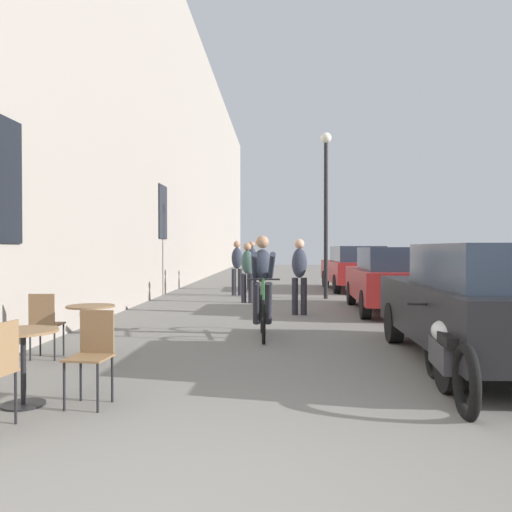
% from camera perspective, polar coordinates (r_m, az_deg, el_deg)
% --- Properties ---
extents(building_facade_left, '(0.54, 68.00, 11.40)m').
position_cam_1_polar(building_facade_left, '(17.61, -10.91, 14.67)').
color(building_facade_left, gray).
rests_on(building_facade_left, ground_plane).
extents(cafe_table_near, '(0.64, 0.64, 0.72)m').
position_cam_1_polar(cafe_table_near, '(5.47, -24.10, -9.44)').
color(cafe_table_near, black).
rests_on(cafe_table_near, ground_plane).
extents(cafe_chair_near_toward_wall, '(0.41, 0.41, 0.89)m').
position_cam_1_polar(cafe_chair_near_toward_wall, '(5.30, -17.46, -9.80)').
color(cafe_chair_near_toward_wall, black).
rests_on(cafe_chair_near_toward_wall, ground_plane).
extents(cafe_table_mid, '(0.64, 0.64, 0.72)m').
position_cam_1_polar(cafe_table_mid, '(7.42, -17.64, -6.70)').
color(cafe_table_mid, black).
rests_on(cafe_table_mid, ground_plane).
extents(cafe_chair_mid_toward_street, '(0.40, 0.40, 0.89)m').
position_cam_1_polar(cafe_chair_mid_toward_street, '(7.58, -22.09, -6.60)').
color(cafe_chair_mid_toward_street, black).
rests_on(cafe_chair_mid_toward_street, ground_plane).
extents(cyclist_on_bicycle, '(0.52, 1.76, 1.74)m').
position_cam_1_polar(cyclist_on_bicycle, '(8.84, 0.72, -3.57)').
color(cyclist_on_bicycle, black).
rests_on(cyclist_on_bicycle, ground_plane).
extents(pedestrian_near, '(0.36, 0.27, 1.70)m').
position_cam_1_polar(pedestrian_near, '(11.68, 4.77, -1.77)').
color(pedestrian_near, '#26262D').
rests_on(pedestrian_near, ground_plane).
extents(pedestrian_mid, '(0.38, 0.30, 1.64)m').
position_cam_1_polar(pedestrian_mid, '(14.22, -0.96, -1.44)').
color(pedestrian_mid, '#26262D').
rests_on(pedestrian_mid, ground_plane).
extents(pedestrian_far, '(0.35, 0.25, 1.72)m').
position_cam_1_polar(pedestrian_far, '(16.42, -2.09, -0.96)').
color(pedestrian_far, '#26262D').
rests_on(pedestrian_far, ground_plane).
extents(pedestrian_furthest, '(0.37, 0.28, 1.74)m').
position_cam_1_polar(pedestrian_furthest, '(18.68, -0.47, -0.70)').
color(pedestrian_furthest, '#26262D').
rests_on(pedestrian_furthest, ground_plane).
extents(street_lamp, '(0.32, 0.32, 4.90)m').
position_cam_1_polar(street_lamp, '(15.60, 7.65, 6.80)').
color(street_lamp, black).
rests_on(street_lamp, ground_plane).
extents(parked_car_nearest, '(1.90, 4.38, 1.55)m').
position_cam_1_polar(parked_car_nearest, '(7.25, 23.69, -4.68)').
color(parked_car_nearest, black).
rests_on(parked_car_nearest, ground_plane).
extents(parked_car_second, '(1.92, 4.31, 1.51)m').
position_cam_1_polar(parked_car_second, '(12.58, 14.75, -2.39)').
color(parked_car_second, maroon).
rests_on(parked_car_second, ground_plane).
extents(parked_car_third, '(1.99, 4.46, 1.56)m').
position_cam_1_polar(parked_car_third, '(18.73, 10.73, -1.24)').
color(parked_car_third, maroon).
rests_on(parked_car_third, ground_plane).
extents(parked_motorcycle, '(0.62, 2.14, 0.92)m').
position_cam_1_polar(parked_motorcycle, '(5.77, 20.25, -10.07)').
color(parked_motorcycle, black).
rests_on(parked_motorcycle, ground_plane).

